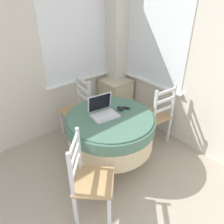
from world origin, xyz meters
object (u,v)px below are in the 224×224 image
Objects in this scene: computer_mouse at (120,108)px; dining_chair_near_right_window at (156,116)px; dining_chair_near_back_window at (78,110)px; corner_cabinet at (116,98)px; round_dining_table at (110,128)px; cell_phone at (126,108)px; laptop at (103,111)px; dining_chair_camera_near at (89,180)px.

dining_chair_near_right_window reaches higher than computer_mouse.
dining_chair_near_back_window is 1.17m from dining_chair_near_right_window.
corner_cabinet is (0.67, 0.86, -0.41)m from computer_mouse.
round_dining_table is at bearing -89.93° from dining_chair_near_back_window.
computer_mouse is 0.09m from cell_phone.
dining_chair_near_back_window is at bearing 86.12° from laptop.
cell_phone is 0.58m from dining_chair_near_right_window.
laptop is 0.33m from cell_phone.
dining_chair_camera_near is (-1.42, -0.36, 0.00)m from dining_chair_near_right_window.
cell_phone is 0.13× the size of dining_chair_near_back_window.
corner_cabinet is at bearing 41.82° from laptop.
dining_chair_near_back_window is at bearing 104.07° from computer_mouse.
dining_chair_near_back_window reaches higher than cell_phone.
cell_phone is 1.12m from corner_cabinet.
round_dining_table is 0.79m from dining_chair_camera_near.
dining_chair_near_back_window is (-0.00, 0.78, -0.08)m from round_dining_table.
dining_chair_camera_near is at bearing -152.59° from cell_phone.
laptop reaches higher than dining_chair_near_back_window.
corner_cabinet is (1.50, 1.35, -0.11)m from dining_chair_camera_near.
dining_chair_near_back_window is (-0.27, 0.76, -0.27)m from cell_phone.
corner_cabinet is (0.85, 0.11, -0.11)m from dining_chair_near_back_window.
computer_mouse reaches higher than round_dining_table.
dining_chair_near_back_window is 0.87m from corner_cabinet.
dining_chair_near_back_window reaches higher than round_dining_table.
round_dining_table is at bearing -133.80° from corner_cabinet.
round_dining_table is 1.60× the size of corner_cabinet.
computer_mouse is at bearing 30.42° from dining_chair_camera_near.
dining_chair_camera_near is at bearing -144.60° from round_dining_table.
cell_phone is (0.27, 0.02, 0.19)m from round_dining_table.
corner_cabinet is at bearing 85.57° from dining_chair_near_right_window.
computer_mouse is at bearing 9.15° from round_dining_table.
cell_phone is (0.32, -0.07, -0.05)m from laptop.
dining_chair_near_back_window is at bearing -172.57° from corner_cabinet.
laptop reaches higher than cell_phone.
computer_mouse is 1.16m from corner_cabinet.
corner_cabinet is at bearing 7.43° from dining_chair_near_back_window.
dining_chair_near_back_window and dining_chair_camera_near have the same top height.
computer_mouse is at bearing -127.80° from corner_cabinet.
dining_chair_near_right_window is (0.78, -0.10, -0.08)m from round_dining_table.
dining_chair_camera_near is (-0.83, -0.49, -0.29)m from computer_mouse.
laptop reaches higher than round_dining_table.
dining_chair_near_right_window is (0.83, -0.18, -0.32)m from laptop.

